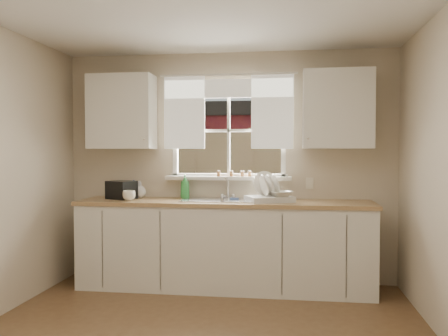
# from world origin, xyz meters

# --- Properties ---
(room_walls) EXTENTS (3.62, 4.02, 2.50)m
(room_walls) POSITION_xyz_m (0.00, -0.07, 1.24)
(room_walls) COLOR beige
(room_walls) RESTS_ON ground
(window) EXTENTS (1.38, 0.16, 1.06)m
(window) POSITION_xyz_m (0.00, 2.00, 1.49)
(window) COLOR white
(window) RESTS_ON room_walls
(curtains) EXTENTS (1.50, 0.03, 0.81)m
(curtains) POSITION_xyz_m (0.00, 1.95, 1.93)
(curtains) COLOR white
(curtains) RESTS_ON room_walls
(base_cabinets) EXTENTS (3.00, 0.62, 0.87)m
(base_cabinets) POSITION_xyz_m (0.00, 1.68, 0.43)
(base_cabinets) COLOR white
(base_cabinets) RESTS_ON ground
(countertop) EXTENTS (3.04, 0.65, 0.04)m
(countertop) POSITION_xyz_m (0.00, 1.68, 0.89)
(countertop) COLOR #A58152
(countertop) RESTS_ON base_cabinets
(upper_cabinet_left) EXTENTS (0.70, 0.33, 0.80)m
(upper_cabinet_left) POSITION_xyz_m (-1.15, 1.82, 1.85)
(upper_cabinet_left) COLOR white
(upper_cabinet_left) RESTS_ON room_walls
(upper_cabinet_right) EXTENTS (0.70, 0.33, 0.80)m
(upper_cabinet_right) POSITION_xyz_m (1.15, 1.82, 1.85)
(upper_cabinet_right) COLOR white
(upper_cabinet_right) RESTS_ON room_walls
(wall_outlet) EXTENTS (0.08, 0.01, 0.12)m
(wall_outlet) POSITION_xyz_m (0.88, 1.99, 1.08)
(wall_outlet) COLOR beige
(wall_outlet) RESTS_ON room_walls
(sill_jars) EXTENTS (0.38, 0.04, 0.06)m
(sill_jars) POSITION_xyz_m (0.08, 1.94, 1.18)
(sill_jars) COLOR brown
(sill_jars) RESTS_ON window
(backyard) EXTENTS (20.00, 10.00, 6.13)m
(backyard) POSITION_xyz_m (0.58, 8.42, 3.46)
(backyard) COLOR #335421
(backyard) RESTS_ON ground
(sink) EXTENTS (0.88, 0.52, 0.40)m
(sink) POSITION_xyz_m (0.00, 1.71, 0.84)
(sink) COLOR #B7B7BC
(sink) RESTS_ON countertop
(dish_rack) EXTENTS (0.53, 0.48, 0.31)m
(dish_rack) POSITION_xyz_m (0.46, 1.65, 0.98)
(dish_rack) COLOR silver
(dish_rack) RESTS_ON countertop
(bowl) EXTENTS (0.29, 0.29, 0.05)m
(bowl) POSITION_xyz_m (0.59, 1.60, 1.00)
(bowl) COLOR silver
(bowl) RESTS_ON dish_rack
(soap_bottle_a) EXTENTS (0.11, 0.11, 0.26)m
(soap_bottle_a) POSITION_xyz_m (-0.46, 1.87, 1.04)
(soap_bottle_a) COLOR green
(soap_bottle_a) RESTS_ON countertop
(soap_bottle_b) EXTENTS (0.11, 0.11, 0.20)m
(soap_bottle_b) POSITION_xyz_m (-1.02, 1.83, 1.01)
(soap_bottle_b) COLOR #304AB4
(soap_bottle_b) RESTS_ON countertop
(soap_bottle_c) EXTENTS (0.16, 0.16, 0.19)m
(soap_bottle_c) POSITION_xyz_m (-0.97, 1.87, 1.00)
(soap_bottle_c) COLOR beige
(soap_bottle_c) RESTS_ON countertop
(saucer) EXTENTS (0.18, 0.18, 0.01)m
(saucer) POSITION_xyz_m (-1.08, 1.69, 0.92)
(saucer) COLOR white
(saucer) RESTS_ON countertop
(cup) EXTENTS (0.17, 0.17, 0.10)m
(cup) POSITION_xyz_m (-0.98, 1.55, 0.96)
(cup) COLOR white
(cup) RESTS_ON countertop
(black_appliance) EXTENTS (0.34, 0.32, 0.19)m
(black_appliance) POSITION_xyz_m (-1.12, 1.72, 1.01)
(black_appliance) COLOR black
(black_appliance) RESTS_ON countertop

